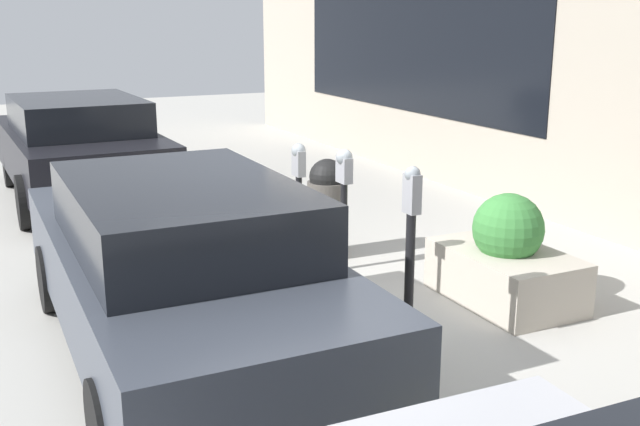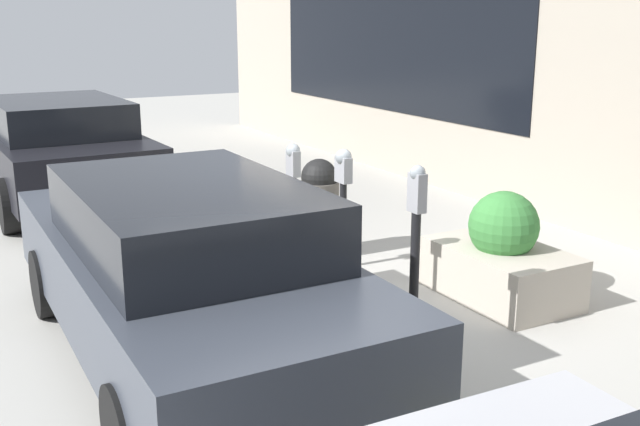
# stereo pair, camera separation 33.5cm
# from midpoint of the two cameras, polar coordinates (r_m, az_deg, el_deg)

# --- Properties ---
(ground_plane) EXTENTS (40.00, 40.00, 0.00)m
(ground_plane) POSITION_cam_midpoint_polar(r_m,az_deg,el_deg) (7.05, 0.64, -7.93)
(ground_plane) COLOR #ADAAA3
(curb_strip) EXTENTS (24.50, 0.16, 0.04)m
(curb_strip) POSITION_cam_midpoint_polar(r_m,az_deg,el_deg) (7.01, 0.05, -7.89)
(curb_strip) COLOR gold
(curb_strip) RESTS_ON ground_plane
(parking_meter_nearest) EXTENTS (0.15, 0.13, 1.60)m
(parking_meter_nearest) POSITION_cam_midpoint_polar(r_m,az_deg,el_deg) (5.98, 8.51, -2.23)
(parking_meter_nearest) COLOR black
(parking_meter_nearest) RESTS_ON ground_plane
(parking_meter_second) EXTENTS (0.18, 0.15, 1.56)m
(parking_meter_second) POSITION_cam_midpoint_polar(r_m,az_deg,el_deg) (6.88, 3.24, 1.01)
(parking_meter_second) COLOR black
(parking_meter_second) RESTS_ON ground_plane
(parking_meter_middle) EXTENTS (0.17, 0.15, 1.45)m
(parking_meter_middle) POSITION_cam_midpoint_polar(r_m,az_deg,el_deg) (7.84, -0.40, 2.11)
(parking_meter_middle) COLOR black
(parking_meter_middle) RESTS_ON ground_plane
(planter_box) EXTENTS (1.45, 0.92, 1.09)m
(planter_box) POSITION_cam_midpoint_polar(r_m,az_deg,el_deg) (7.55, 15.23, -3.56)
(planter_box) COLOR #B2A899
(planter_box) RESTS_ON ground_plane
(parked_car_middle) EXTENTS (4.77, 1.89, 1.51)m
(parked_car_middle) POSITION_cam_midpoint_polar(r_m,az_deg,el_deg) (6.07, -9.15, -3.96)
(parked_car_middle) COLOR #383D47
(parked_car_middle) RESTS_ON ground_plane
(parked_car_rear) EXTENTS (4.66, 2.10, 1.56)m
(parked_car_rear) POSITION_cam_midpoint_polar(r_m,az_deg,el_deg) (11.83, -17.15, 4.93)
(parked_car_rear) COLOR black
(parked_car_rear) RESTS_ON ground_plane
(trash_bin) EXTENTS (0.46, 0.46, 1.15)m
(trash_bin) POSITION_cam_midpoint_polar(r_m,az_deg,el_deg) (8.64, 1.66, 0.41)
(trash_bin) COLOR #514C47
(trash_bin) RESTS_ON ground_plane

